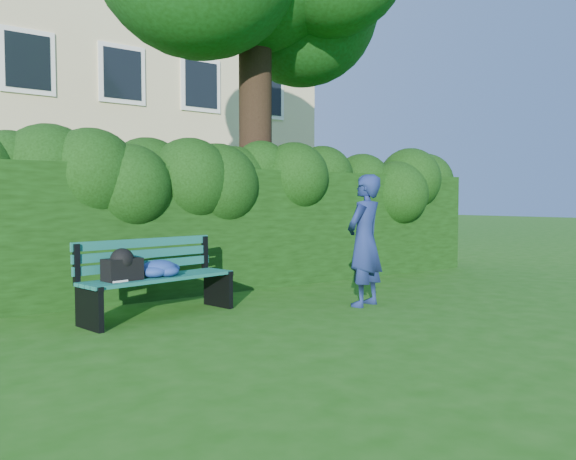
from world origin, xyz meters
TOP-DOWN VIEW (x-y plane):
  - ground at (0.00, 0.00)m, footprint 80.00×80.00m
  - apartment_building at (-0.00, 13.99)m, footprint 16.00×8.08m
  - hedge at (0.00, 2.20)m, footprint 10.00×1.00m
  - park_bench at (-1.82, 0.74)m, footprint 1.89×0.89m
  - man_reading at (0.63, -0.17)m, footprint 0.70×0.56m

SIDE VIEW (x-z plane):
  - ground at x=0.00m, z-range 0.00..0.00m
  - park_bench at x=-1.82m, z-range 0.05..0.94m
  - man_reading at x=0.63m, z-range 0.00..1.66m
  - hedge at x=0.00m, z-range 0.00..1.80m
  - apartment_building at x=0.00m, z-range 0.00..12.00m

